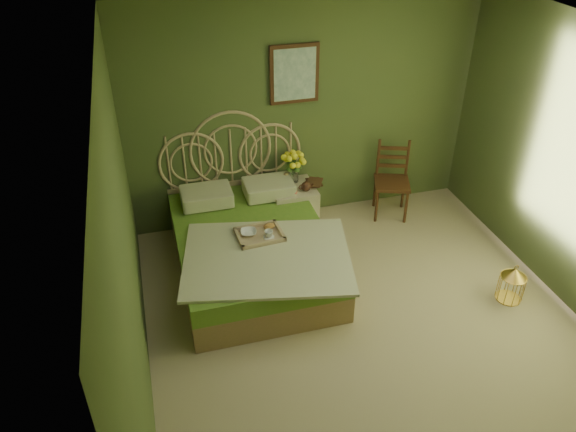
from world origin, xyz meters
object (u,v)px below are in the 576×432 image
object	(u,v)px
nightstand	(293,201)
birdcage	(512,284)
chair	(390,175)
bed	(251,245)

from	to	relation	value
nightstand	birdcage	world-z (taller)	nightstand
chair	birdcage	size ratio (longest dim) A/B	2.44
nightstand	chair	size ratio (longest dim) A/B	1.07
bed	chair	size ratio (longest dim) A/B	2.47
nightstand	chair	xyz separation A→B (m)	(1.21, 0.03, 0.15)
nightstand	birdcage	distance (m)	2.49
birdcage	bed	bearing A→B (deg)	153.97
nightstand	chair	bearing A→B (deg)	1.20
chair	birdcage	distance (m)	1.92
chair	birdcage	bearing A→B (deg)	-54.79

